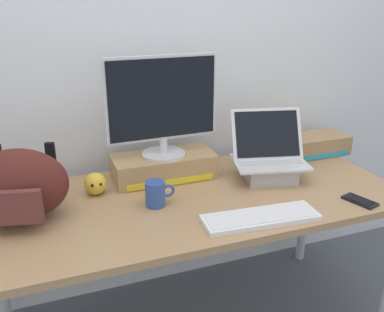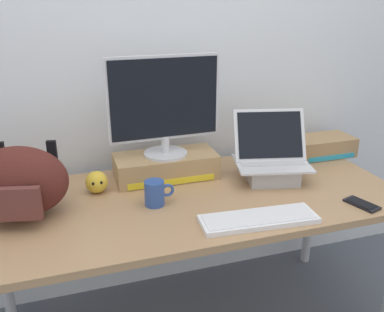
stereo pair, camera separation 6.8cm
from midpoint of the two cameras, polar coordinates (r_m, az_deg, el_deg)
name	(u,v)px [view 1 (the left image)]	position (r m, az deg, el deg)	size (l,w,h in m)	color
back_wall	(156,43)	(2.08, -5.85, 15.11)	(7.00, 0.10, 2.60)	silver
desk	(192,209)	(1.81, -1.09, -7.30)	(1.78, 0.78, 0.71)	#A87F56
toner_box_yellow	(164,166)	(1.94, -4.84, -1.41)	(0.47, 0.22, 0.11)	#A88456
desktop_monitor	(163,105)	(1.85, -5.09, 6.86)	(0.51, 0.20, 0.45)	silver
open_laptop	(269,164)	(1.95, 9.43, -1.10)	(0.38, 0.32, 0.30)	#ADADB2
external_keyboard	(261,217)	(1.60, 8.12, -8.30)	(0.45, 0.17, 0.02)	white
messenger_backpack	(18,185)	(1.69, -23.68, -3.67)	(0.41, 0.33, 0.27)	#4C1E19
coffee_mug	(156,194)	(1.69, -6.09, -5.13)	(0.12, 0.08, 0.10)	#2D4C93
cell_phone	(360,201)	(1.84, 20.89, -5.72)	(0.10, 0.15, 0.01)	black
plush_toy	(95,184)	(1.83, -14.06, -3.69)	(0.09, 0.09, 0.09)	gold
toner_box_cyan	(316,144)	(2.33, 15.77, 1.53)	(0.32, 0.18, 0.10)	#9E7A51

